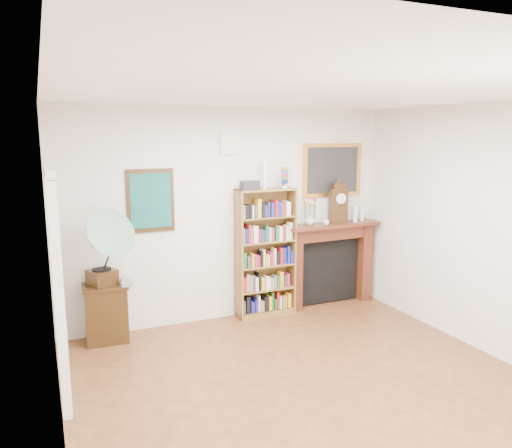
{
  "coord_description": "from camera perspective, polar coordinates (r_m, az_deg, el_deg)",
  "views": [
    {
      "loc": [
        -2.29,
        -3.61,
        2.46
      ],
      "look_at": [
        -0.02,
        1.6,
        1.43
      ],
      "focal_mm": 35.0,
      "sensor_mm": 36.0,
      "label": 1
    }
  ],
  "objects": [
    {
      "name": "gramophone",
      "position": [
        5.93,
        -17.22,
        -2.1
      ],
      "size": [
        0.81,
        0.88,
        0.94
      ],
      "rotation": [
        0.0,
        0.0,
        0.41
      ],
      "color": "black",
      "rests_on": "side_cabinet"
    },
    {
      "name": "gilt_painting",
      "position": [
        7.22,
        8.72,
        6.11
      ],
      "size": [
        0.95,
        0.04,
        0.75
      ],
      "color": "gold",
      "rests_on": "back_wall"
    },
    {
      "name": "bookshelf",
      "position": [
        6.71,
        1.1,
        -2.52
      ],
      "size": [
        0.8,
        0.28,
        2.01
      ],
      "rotation": [
        0.0,
        0.0,
        0.0
      ],
      "color": "brown",
      "rests_on": "floor"
    },
    {
      "name": "teal_poster",
      "position": [
        6.26,
        -11.95,
        2.63
      ],
      "size": [
        0.58,
        0.04,
        0.78
      ],
      "color": "black",
      "rests_on": "back_wall"
    },
    {
      "name": "small_picture",
      "position": [
        6.5,
        -2.98,
        9.3
      ],
      "size": [
        0.26,
        0.04,
        0.3
      ],
      "color": "white",
      "rests_on": "back_wall"
    },
    {
      "name": "teacup",
      "position": [
        7.01,
        8.03,
        0.16
      ],
      "size": [
        0.09,
        0.09,
        0.07
      ],
      "primitive_type": "imported",
      "rotation": [
        0.0,
        0.0,
        0.07
      ],
      "color": "silver",
      "rests_on": "fireplace"
    },
    {
      "name": "side_cabinet",
      "position": [
        6.3,
        -16.72,
        -9.72
      ],
      "size": [
        0.54,
        0.41,
        0.71
      ],
      "primitive_type": "cube",
      "rotation": [
        0.0,
        0.0,
        -0.06
      ],
      "color": "black",
      "rests_on": "floor"
    },
    {
      "name": "bottle_left",
      "position": [
        7.34,
        11.29,
        1.19
      ],
      "size": [
        0.07,
        0.07,
        0.24
      ],
      "primitive_type": "cylinder",
      "color": "silver",
      "rests_on": "fireplace"
    },
    {
      "name": "mantel_clock",
      "position": [
        7.16,
        9.38,
        2.29
      ],
      "size": [
        0.27,
        0.18,
        0.57
      ],
      "rotation": [
        0.0,
        0.0,
        -0.2
      ],
      "color": "black",
      "rests_on": "fireplace"
    },
    {
      "name": "door_casing",
      "position": [
        4.96,
        -21.9,
        -4.49
      ],
      "size": [
        0.08,
        1.02,
        2.17
      ],
      "color": "white",
      "rests_on": "left_wall"
    },
    {
      "name": "bottle_right",
      "position": [
        7.44,
        12.01,
        1.14
      ],
      "size": [
        0.06,
        0.06,
        0.2
      ],
      "primitive_type": "cylinder",
      "color": "silver",
      "rests_on": "fireplace"
    },
    {
      "name": "room",
      "position": [
        4.4,
        8.61,
        -3.79
      ],
      "size": [
        4.51,
        5.01,
        2.81
      ],
      "color": "#4F2C17",
      "rests_on": "ground"
    },
    {
      "name": "fireplace",
      "position": [
        7.3,
        8.38,
        -3.66
      ],
      "size": [
        1.44,
        0.38,
        1.21
      ],
      "rotation": [
        0.0,
        0.0,
        0.03
      ],
      "color": "#492011",
      "rests_on": "floor"
    },
    {
      "name": "flower_vase",
      "position": [
        6.99,
        6.16,
        0.46
      ],
      "size": [
        0.17,
        0.17,
        0.14
      ],
      "primitive_type": "imported",
      "rotation": [
        0.0,
        0.0,
        -0.41
      ],
      "color": "silver",
      "rests_on": "fireplace"
    },
    {
      "name": "cd_stack",
      "position": [
        6.06,
        -14.48,
        -6.48
      ],
      "size": [
        0.14,
        0.14,
        0.08
      ],
      "primitive_type": "cube",
      "rotation": [
        0.0,
        0.0,
        -0.23
      ],
      "color": "#B0B1BD",
      "rests_on": "side_cabinet"
    }
  ]
}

